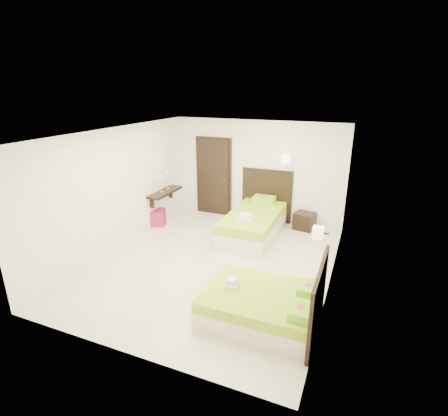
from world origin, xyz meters
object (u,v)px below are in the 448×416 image
at_px(bed_single, 255,221).
at_px(ottoman, 157,217).
at_px(bed_double, 266,305).
at_px(nightstand, 304,221).

relative_size(bed_single, ottoman, 5.47).
relative_size(bed_double, ottoman, 4.25).
height_order(bed_single, ottoman, bed_single).
xyz_separation_m(bed_double, nightstand, (-0.11, 3.85, -0.05)).
bearing_deg(ottoman, bed_single, 8.85).
bearing_deg(bed_single, bed_double, -69.21).
height_order(nightstand, ottoman, nightstand).
bearing_deg(bed_single, ottoman, -171.15).
relative_size(bed_single, bed_double, 1.29).
height_order(bed_single, bed_double, bed_single).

